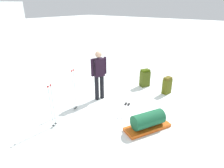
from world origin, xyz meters
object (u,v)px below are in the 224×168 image
backpack_large_dark (167,86)px  backpack_bright (145,78)px  gear_sled (148,122)px  ski_poles_planted_far (52,104)px  skier_standing (99,73)px  ski_pair_near (127,105)px  ski_poles_planted_near (74,88)px

backpack_large_dark → backpack_bright: 0.99m
backpack_bright → gear_sled: 2.91m
ski_poles_planted_far → gear_sled: 2.55m
skier_standing → ski_pair_near: skier_standing is taller
skier_standing → backpack_large_dark: bearing=-42.2°
backpack_large_dark → ski_poles_planted_near: (-2.89, 1.78, 0.42)m
backpack_large_dark → ski_poles_planted_near: bearing=148.3°
ski_poles_planted_near → gear_sled: 2.39m
backpack_large_dark → backpack_bright: size_ratio=0.91×
skier_standing → backpack_bright: bearing=-19.6°
skier_standing → backpack_large_dark: (1.85, -1.68, -0.64)m
ski_pair_near → ski_poles_planted_far: ski_poles_planted_far is taller
ski_poles_planted_far → skier_standing: bearing=3.7°
ski_poles_planted_near → gear_sled: bearing=-78.0°
skier_standing → backpack_bright: (1.96, -0.70, -0.61)m
ski_pair_near → skier_standing: bearing=101.1°
ski_pair_near → backpack_large_dark: size_ratio=2.69×
backpack_bright → gear_sled: backpack_bright is taller
skier_standing → ski_poles_planted_near: 1.06m
backpack_bright → ski_poles_planted_far: ski_poles_planted_far is taller
ski_poles_planted_near → ski_poles_planted_far: ski_poles_planted_near is taller
skier_standing → ski_poles_planted_near: bearing=174.2°
ski_poles_planted_far → backpack_bright: bearing=-8.2°
gear_sled → backpack_bright: bearing=30.5°
backpack_large_dark → gear_sled: bearing=-168.3°
ski_poles_planted_far → gear_sled: ski_poles_planted_far is taller
backpack_large_dark → backpack_bright: (0.11, 0.98, 0.03)m
ski_pair_near → ski_poles_planted_near: size_ratio=1.30×
ski_poles_planted_near → gear_sled: size_ratio=1.00×
backpack_bright → ski_poles_planted_far: bearing=171.8°
backpack_bright → ski_poles_planted_near: (-2.99, 0.80, 0.39)m
ski_poles_planted_far → gear_sled: (1.45, -2.05, -0.46)m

